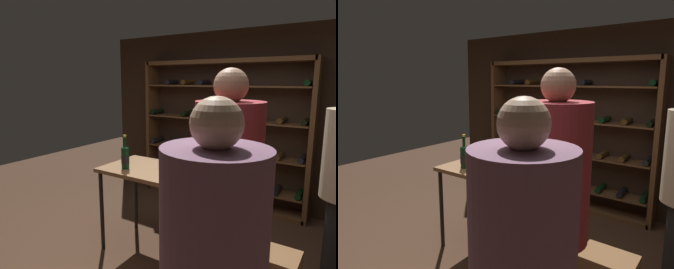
# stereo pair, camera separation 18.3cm
# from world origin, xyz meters

# --- Properties ---
(back_wall) EXTENTS (4.71, 0.10, 2.62)m
(back_wall) POSITION_xyz_m (0.00, 2.15, 1.31)
(back_wall) COLOR #332319
(back_wall) RESTS_ON ground
(wine_rack) EXTENTS (2.59, 0.32, 2.18)m
(wine_rack) POSITION_xyz_m (-0.23, 1.94, 1.08)
(wine_rack) COLOR brown
(wine_rack) RESTS_ON ground
(tasting_table) EXTENTS (1.22, 0.69, 0.95)m
(tasting_table) POSITION_xyz_m (-0.25, 0.28, 0.85)
(tasting_table) COLOR brown
(tasting_table) RESTS_ON ground
(person_bystander_red_print) EXTENTS (0.45, 0.44, 1.96)m
(person_bystander_red_print) POSITION_xyz_m (0.81, -0.45, 1.09)
(person_bystander_red_print) COLOR #292929
(person_bystander_red_print) RESTS_ON ground
(wine_crate) EXTENTS (0.49, 0.35, 0.35)m
(wine_crate) POSITION_xyz_m (0.95, 0.37, 0.17)
(wine_crate) COLOR brown
(wine_crate) RESTS_ON ground
(wine_bottle_black_capsule) EXTENTS (0.08, 0.08, 0.34)m
(wine_bottle_black_capsule) POSITION_xyz_m (0.05, 0.42, 1.07)
(wine_bottle_black_capsule) COLOR black
(wine_bottle_black_capsule) RESTS_ON tasting_table
(wine_bottle_gold_foil) EXTENTS (0.09, 0.09, 0.37)m
(wine_bottle_gold_foil) POSITION_xyz_m (-0.56, 0.12, 1.08)
(wine_bottle_gold_foil) COLOR black
(wine_bottle_gold_foil) RESTS_ON tasting_table
(wine_glass_stemmed_left) EXTENTS (0.08, 0.08, 0.14)m
(wine_glass_stemmed_left) POSITION_xyz_m (-0.23, 0.37, 1.04)
(wine_glass_stemmed_left) COLOR silver
(wine_glass_stemmed_left) RESTS_ON tasting_table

